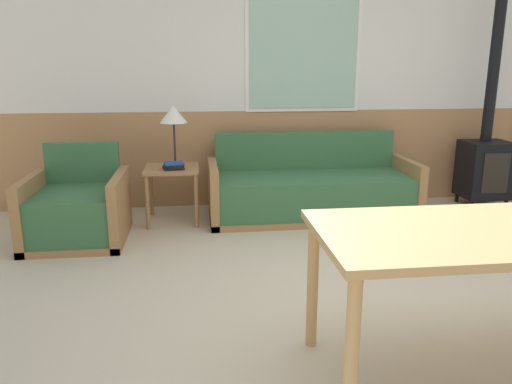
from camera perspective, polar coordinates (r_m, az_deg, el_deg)
The scene contains 8 objects.
ground_plane at distance 3.35m, azimuth 14.86°, elevation -12.98°, with size 16.00×16.00×0.00m, color beige.
wall_back at distance 5.51m, azimuth 5.59°, elevation 12.75°, with size 7.20×0.09×2.70m.
couch at distance 5.10m, azimuth 6.33°, elevation 0.05°, with size 2.07×0.81×0.83m.
armchair at distance 4.65m, azimuth -19.73°, elevation -2.10°, with size 0.82×0.85×0.81m.
side_table at distance 4.93m, azimuth -9.56°, elevation 1.74°, with size 0.52×0.52×0.55m.
table_lamp at distance 4.92m, azimuth -9.42°, elevation 8.59°, with size 0.27×0.27×0.59m.
book_stack at distance 4.81m, azimuth -9.40°, elevation 2.97°, with size 0.21×0.17×0.07m.
wood_stove at distance 5.95m, azimuth 24.80°, elevation 3.95°, with size 0.48×0.43×2.36m.
Camera 1 is at (-1.17, -2.75, 1.52)m, focal length 35.00 mm.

